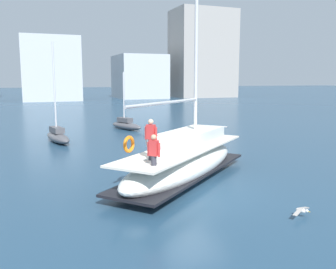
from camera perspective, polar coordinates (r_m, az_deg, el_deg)
The scene contains 6 objects.
ground_plane at distance 15.03m, azimuth 3.76°, elevation -9.01°, with size 400.00×400.00×0.00m, color navy.
main_sailboat at distance 16.76m, azimuth 2.61°, elevation -3.92°, with size 8.88×8.04×13.26m.
moored_sloop_far at distance 33.62m, azimuth -6.52°, elevation 1.54°, with size 2.41×4.18×5.16m.
moored_ketch_distant at distance 27.76m, azimuth -16.70°, elevation -0.14°, with size 1.84×4.43×7.13m.
seagull at distance 13.19m, azimuth 19.99°, elevation -10.97°, with size 0.99×0.59×0.17m.
waterfront_buildings at distance 85.83m, azimuth -21.28°, elevation 11.79°, with size 86.08×15.25×25.12m.
Camera 1 is at (-6.09, -12.97, 4.53)m, focal length 39.39 mm.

